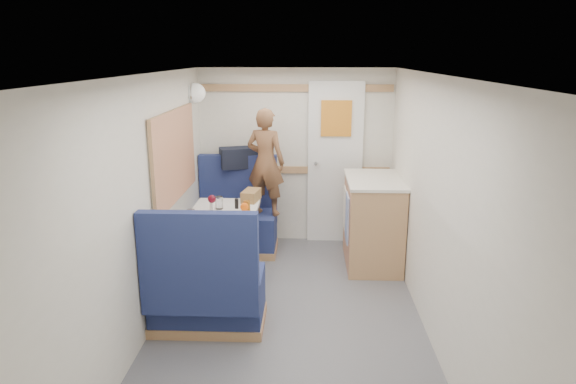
{
  "coord_description": "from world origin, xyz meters",
  "views": [
    {
      "loc": [
        0.15,
        -3.55,
        2.14
      ],
      "look_at": [
        -0.04,
        0.9,
        0.94
      ],
      "focal_mm": 32.0,
      "sensor_mm": 36.0,
      "label": 1
    }
  ],
  "objects_px": {
    "wine_glass": "(212,200)",
    "dome_light": "(196,93)",
    "salt_grinder": "(211,206)",
    "bench_far": "(237,224)",
    "bench_near": "(207,294)",
    "galley_counter": "(372,221)",
    "duffel_bag": "(241,157)",
    "bread_loaf": "(251,195)",
    "dinette_table": "(223,227)",
    "tumbler_right": "(219,203)",
    "cheese_block": "(218,214)",
    "pepper_grinder": "(237,204)",
    "tray": "(225,221)",
    "tumbler_left": "(191,216)",
    "person": "(266,162)",
    "orange_fruit": "(244,207)",
    "beer_glass": "(247,206)"
  },
  "relations": [
    {
      "from": "orange_fruit",
      "to": "salt_grinder",
      "type": "height_order",
      "value": "same"
    },
    {
      "from": "bench_far",
      "to": "salt_grinder",
      "type": "bearing_deg",
      "value": -97.05
    },
    {
      "from": "bench_far",
      "to": "tray",
      "type": "xyz_separation_m",
      "value": [
        0.07,
        -1.17,
        0.43
      ]
    },
    {
      "from": "person",
      "to": "tumbler_right",
      "type": "relative_size",
      "value": 9.67
    },
    {
      "from": "wine_glass",
      "to": "bench_near",
      "type": "bearing_deg",
      "value": -83.7
    },
    {
      "from": "tray",
      "to": "tumbler_right",
      "type": "relative_size",
      "value": 2.77
    },
    {
      "from": "orange_fruit",
      "to": "cheese_block",
      "type": "height_order",
      "value": "orange_fruit"
    },
    {
      "from": "cheese_block",
      "to": "bread_loaf",
      "type": "relative_size",
      "value": 0.41
    },
    {
      "from": "tumbler_right",
      "to": "pepper_grinder",
      "type": "height_order",
      "value": "tumbler_right"
    },
    {
      "from": "duffel_bag",
      "to": "person",
      "type": "bearing_deg",
      "value": -65.43
    },
    {
      "from": "bench_far",
      "to": "bread_loaf",
      "type": "xyz_separation_m",
      "value": [
        0.23,
        -0.49,
        0.47
      ]
    },
    {
      "from": "tumbler_left",
      "to": "pepper_grinder",
      "type": "relative_size",
      "value": 1.2
    },
    {
      "from": "salt_grinder",
      "to": "galley_counter",
      "type": "bearing_deg",
      "value": 19.05
    },
    {
      "from": "dome_light",
      "to": "salt_grinder",
      "type": "distance_m",
      "value": 1.33
    },
    {
      "from": "tumbler_left",
      "to": "tumbler_right",
      "type": "bearing_deg",
      "value": 66.95
    },
    {
      "from": "dome_light",
      "to": "tray",
      "type": "xyz_separation_m",
      "value": [
        0.46,
        -1.16,
        -1.02
      ]
    },
    {
      "from": "tray",
      "to": "bread_loaf",
      "type": "height_order",
      "value": "bread_loaf"
    },
    {
      "from": "pepper_grinder",
      "to": "bread_loaf",
      "type": "xyz_separation_m",
      "value": [
        0.11,
        0.27,
        0.01
      ]
    },
    {
      "from": "bench_far",
      "to": "orange_fruit",
      "type": "relative_size",
      "value": 13.42
    },
    {
      "from": "tray",
      "to": "wine_glass",
      "type": "distance_m",
      "value": 0.34
    },
    {
      "from": "tray",
      "to": "bread_loaf",
      "type": "xyz_separation_m",
      "value": [
        0.15,
        0.68,
        0.05
      ]
    },
    {
      "from": "galley_counter",
      "to": "bread_loaf",
      "type": "xyz_separation_m",
      "value": [
        -1.24,
        -0.17,
        0.31
      ]
    },
    {
      "from": "dinette_table",
      "to": "bench_near",
      "type": "distance_m",
      "value": 0.9
    },
    {
      "from": "tumbler_left",
      "to": "salt_grinder",
      "type": "distance_m",
      "value": 0.36
    },
    {
      "from": "dinette_table",
      "to": "tumbler_right",
      "type": "xyz_separation_m",
      "value": [
        -0.05,
        0.09,
        0.21
      ]
    },
    {
      "from": "bread_loaf",
      "to": "beer_glass",
      "type": "bearing_deg",
      "value": -90.0
    },
    {
      "from": "cheese_block",
      "to": "pepper_grinder",
      "type": "height_order",
      "value": "pepper_grinder"
    },
    {
      "from": "bench_near",
      "to": "duffel_bag",
      "type": "height_order",
      "value": "duffel_bag"
    },
    {
      "from": "bench_near",
      "to": "wine_glass",
      "type": "relative_size",
      "value": 6.25
    },
    {
      "from": "tray",
      "to": "cheese_block",
      "type": "relative_size",
      "value": 3.09
    },
    {
      "from": "duffel_bag",
      "to": "salt_grinder",
      "type": "xyz_separation_m",
      "value": [
        -0.14,
        -1.11,
        -0.25
      ]
    },
    {
      "from": "salt_grinder",
      "to": "bench_far",
      "type": "bearing_deg",
      "value": 82.95
    },
    {
      "from": "dome_light",
      "to": "tumbler_right",
      "type": "distance_m",
      "value": 1.28
    },
    {
      "from": "dome_light",
      "to": "salt_grinder",
      "type": "relative_size",
      "value": 2.1
    },
    {
      "from": "dome_light",
      "to": "person",
      "type": "distance_m",
      "value": 1.03
    },
    {
      "from": "salt_grinder",
      "to": "pepper_grinder",
      "type": "bearing_deg",
      "value": 23.24
    },
    {
      "from": "dinette_table",
      "to": "dome_light",
      "type": "bearing_deg",
      "value": 114.65
    },
    {
      "from": "person",
      "to": "orange_fruit",
      "type": "distance_m",
      "value": 0.88
    },
    {
      "from": "bench_near",
      "to": "galley_counter",
      "type": "relative_size",
      "value": 1.14
    },
    {
      "from": "tumbler_right",
      "to": "beer_glass",
      "type": "bearing_deg",
      "value": -13.93
    },
    {
      "from": "wine_glass",
      "to": "dome_light",
      "type": "bearing_deg",
      "value": 108.66
    },
    {
      "from": "dinette_table",
      "to": "cheese_block",
      "type": "relative_size",
      "value": 8.61
    },
    {
      "from": "bench_far",
      "to": "tumbler_right",
      "type": "bearing_deg",
      "value": -93.55
    },
    {
      "from": "bread_loaf",
      "to": "salt_grinder",
      "type": "bearing_deg",
      "value": -131.93
    },
    {
      "from": "salt_grinder",
      "to": "bread_loaf",
      "type": "xyz_separation_m",
      "value": [
        0.33,
        0.37,
        0.01
      ]
    },
    {
      "from": "person",
      "to": "galley_counter",
      "type": "bearing_deg",
      "value": -174.92
    },
    {
      "from": "pepper_grinder",
      "to": "bread_loaf",
      "type": "distance_m",
      "value": 0.29
    },
    {
      "from": "dinette_table",
      "to": "galley_counter",
      "type": "relative_size",
      "value": 1.0
    },
    {
      "from": "bench_near",
      "to": "salt_grinder",
      "type": "distance_m",
      "value": 0.99
    },
    {
      "from": "galley_counter",
      "to": "duffel_bag",
      "type": "bearing_deg",
      "value": 158.27
    }
  ]
}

